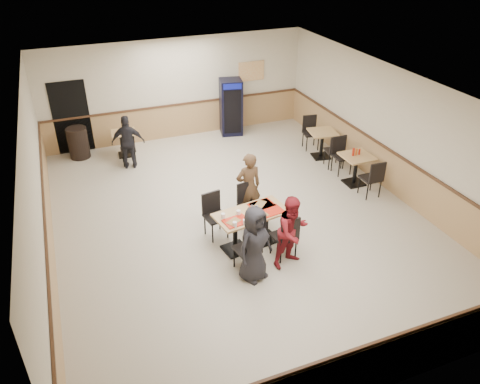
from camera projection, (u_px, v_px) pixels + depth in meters
name	position (u px, v px, depth m)	size (l,w,h in m)	color
ground	(238.00, 217.00, 10.72)	(10.00, 10.00, 0.00)	beige
room_shell	(264.00, 140.00, 13.03)	(10.00, 10.00, 10.00)	silver
main_table	(251.00, 224.00, 9.55)	(1.58, 0.96, 0.80)	black
main_chairs	(249.00, 225.00, 9.54)	(1.56, 1.92, 1.01)	black
diner_woman_left	(254.00, 244.00, 8.55)	(0.75, 0.49, 1.54)	black
diner_woman_right	(292.00, 232.00, 8.93)	(0.73, 0.57, 1.50)	maroon
diner_man_opposite	(248.00, 187.00, 10.29)	(0.59, 0.39, 1.62)	#513823
lone_diner	(128.00, 142.00, 12.48)	(0.87, 0.36, 1.49)	black
tabletop_clutter	(253.00, 212.00, 9.39)	(1.32, 0.79, 0.12)	red
side_table_near	(356.00, 165.00, 11.81)	(0.74, 0.74, 0.79)	black
side_table_near_chair_south	(371.00, 177.00, 11.31)	(0.47, 0.47, 1.01)	black
side_table_near_chair_north	(342.00, 156.00, 12.33)	(0.47, 0.47, 1.01)	black
side_table_far	(322.00, 140.00, 13.15)	(0.85, 0.85, 0.78)	black
side_table_far_chair_south	(334.00, 150.00, 12.66)	(0.46, 0.46, 0.99)	black
side_table_far_chair_north	(311.00, 133.00, 13.66)	(0.46, 0.46, 0.99)	black
condiment_caddy	(356.00, 152.00, 11.66)	(0.23, 0.06, 0.20)	#B0200C
back_table	(124.00, 140.00, 13.27)	(0.72, 0.72, 0.72)	black
back_table_chair_lone	(128.00, 149.00, 12.82)	(0.42, 0.42, 0.91)	black
pepsi_cooler	(231.00, 107.00, 14.46)	(0.77, 0.77, 1.73)	black
trash_bin	(78.00, 143.00, 13.18)	(0.56, 0.56, 0.89)	black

